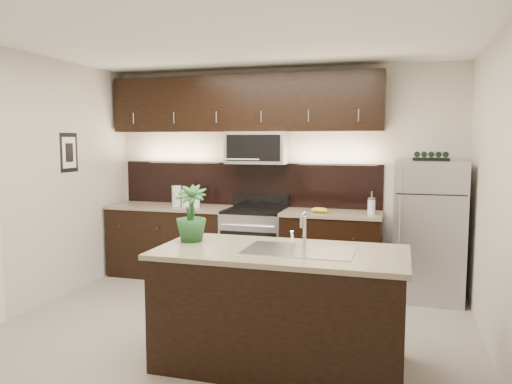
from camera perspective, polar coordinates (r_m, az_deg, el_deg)
ground at (r=4.83m, az=-3.05°, el=-15.88°), size 4.50×4.50×0.00m
room_walls at (r=4.49m, az=-4.67°, el=4.65°), size 4.52×4.02×2.71m
counter_run at (r=6.37m, az=-1.88°, el=-6.05°), size 3.51×0.65×0.94m
upper_fixtures at (r=6.37m, az=-1.28°, el=9.05°), size 3.49×0.40×1.66m
island at (r=4.07m, az=2.78°, el=-13.04°), size 1.96×0.96×0.94m
sink_faucet at (r=3.92m, az=4.99°, el=-6.46°), size 0.84×0.50×0.28m
refrigerator at (r=5.95m, az=19.07°, el=-4.15°), size 0.76×0.68×1.57m
wine_rack at (r=5.87m, az=19.35°, el=3.85°), size 0.39×0.24×0.09m
plant at (r=4.26m, az=-7.44°, el=-2.43°), size 0.31×0.31×0.48m
canisters at (r=6.48m, az=-8.25°, el=-0.63°), size 0.40×0.16×0.27m
french_press at (r=5.93m, az=13.05°, el=-1.56°), size 0.09×0.09×0.26m
bananas at (r=5.97m, az=6.89°, el=-2.01°), size 0.24×0.21×0.06m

